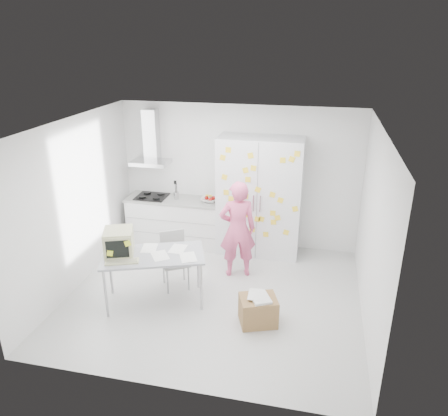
% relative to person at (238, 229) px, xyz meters
% --- Properties ---
extents(floor, '(4.50, 4.00, 0.02)m').
position_rel_person_xyz_m(floor, '(-0.23, -0.75, -0.85)').
color(floor, silver).
rests_on(floor, ground).
extents(walls, '(4.52, 4.01, 2.70)m').
position_rel_person_xyz_m(walls, '(-0.23, -0.03, 0.51)').
color(walls, white).
rests_on(walls, ground).
extents(ceiling, '(4.50, 4.00, 0.02)m').
position_rel_person_xyz_m(ceiling, '(-0.23, -0.75, 1.86)').
color(ceiling, white).
rests_on(ceiling, walls).
extents(counter_run, '(1.84, 0.63, 1.28)m').
position_rel_person_xyz_m(counter_run, '(-1.42, 0.95, -0.37)').
color(counter_run, white).
rests_on(counter_run, ground).
extents(range_hood, '(0.70, 0.48, 1.01)m').
position_rel_person_xyz_m(range_hood, '(-1.88, 1.09, 1.12)').
color(range_hood, silver).
rests_on(range_hood, walls).
extents(tall_cabinet, '(1.50, 0.68, 2.20)m').
position_rel_person_xyz_m(tall_cabinet, '(0.22, 0.92, 0.26)').
color(tall_cabinet, silver).
rests_on(tall_cabinet, ground).
extents(person, '(0.71, 0.57, 1.68)m').
position_rel_person_xyz_m(person, '(0.00, 0.00, 0.00)').
color(person, '#DF5684').
rests_on(person, ground).
extents(desk, '(1.67, 1.22, 1.20)m').
position_rel_person_xyz_m(desk, '(-1.37, -1.15, 0.07)').
color(desk, '#9EA0A8').
rests_on(desk, ground).
extents(chair, '(0.57, 0.57, 0.93)m').
position_rel_person_xyz_m(chair, '(-0.93, -0.55, -0.32)').
color(chair, '#A4A4A2').
rests_on(chair, ground).
extents(cardboard_box, '(0.62, 0.56, 0.45)m').
position_rel_person_xyz_m(cardboard_box, '(0.55, -1.28, -0.63)').
color(cardboard_box, olive).
rests_on(cardboard_box, ground).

